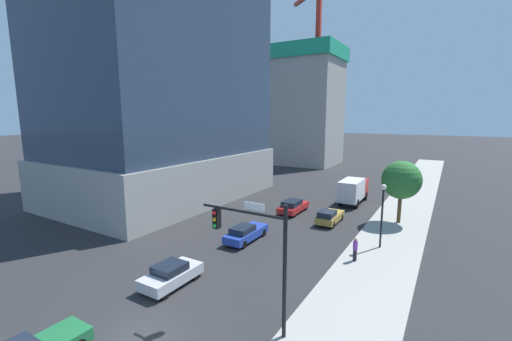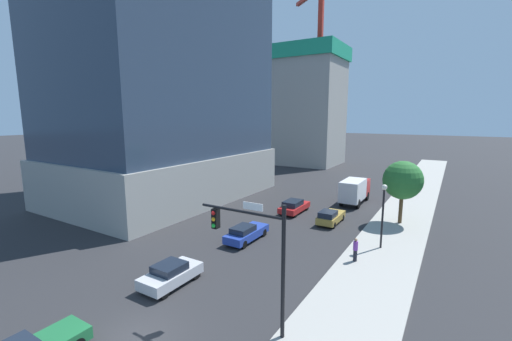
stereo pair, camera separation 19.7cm
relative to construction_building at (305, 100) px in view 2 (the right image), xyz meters
name	(u,v)px [view 2 (the right image)]	position (x,y,z in m)	size (l,w,h in m)	color
ground_plane	(137,339)	(17.00, -60.04, -14.12)	(400.00, 400.00, 0.00)	#28282B
sidewalk	(391,240)	(25.34, -40.04, -14.04)	(5.39, 120.00, 0.15)	#9E9B93
construction_building	(305,100)	(0.00, 0.00, 0.00)	(16.17, 13.66, 35.83)	#9E9B93
traffic_light_pole	(254,243)	(21.42, -56.40, -9.53)	(4.87, 0.48, 6.59)	black
street_lamp	(383,206)	(24.93, -42.45, -10.49)	(0.44, 0.44, 5.23)	black
street_tree	(403,180)	(25.31, -34.88, -9.63)	(3.78, 3.78, 6.24)	brown
car_gold	(330,217)	(19.29, -38.32, -13.41)	(1.75, 4.17, 1.46)	#AD8938
car_silver	(171,274)	(14.57, -55.42, -13.39)	(1.94, 4.07, 1.45)	#B7B7BC
car_red	(294,206)	(14.57, -36.78, -13.38)	(1.93, 4.60, 1.46)	red
car_blue	(246,233)	(14.57, -46.59, -13.40)	(1.76, 4.76, 1.43)	#233D9E
box_truck	(355,190)	(19.29, -29.33, -12.36)	(2.25, 6.51, 3.07)	#B21E1E
pedestrian_purple_shirt	(355,249)	(23.81, -46.07, -13.07)	(0.34, 0.34, 1.75)	black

